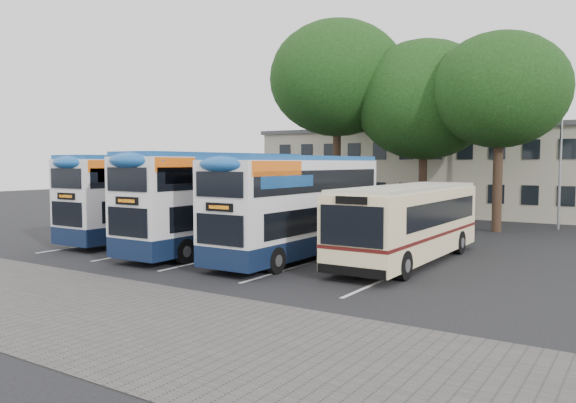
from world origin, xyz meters
The scene contains 12 objects.
ground centered at (0.00, 0.00, 0.00)m, with size 120.00×120.00×0.00m, color black.
paving_strip centered at (-2.00, -5.00, 0.01)m, with size 40.00×6.00×0.01m, color #595654.
bay_lines centered at (-3.75, 5.00, 0.01)m, with size 14.12×11.00×0.01m.
depot_building centered at (0.00, 26.99, 3.15)m, with size 32.40×8.40×6.20m.
lamp_post centered at (6.00, 19.97, 5.08)m, with size 0.25×1.05×9.06m.
tree_left centered at (-6.54, 17.61, 8.95)m, with size 8.51×8.51×12.58m.
tree_mid centered at (-1.31, 18.74, 7.40)m, with size 8.32×8.32×10.95m.
tree_right centered at (3.34, 17.19, 7.48)m, with size 7.16×7.16×10.55m.
bus_dd_left centered at (-9.82, 5.18, 2.21)m, with size 2.34×9.64×4.01m.
bus_dd_mid centered at (-5.05, 4.28, 2.26)m, with size 2.38×9.83×4.09m.
bus_dd_right centered at (-1.20, 4.49, 2.18)m, with size 2.30×9.51×3.96m.
bus_single centered at (2.71, 5.97, 1.61)m, with size 2.42×9.53×2.84m.
Camera 1 is at (10.22, -13.92, 3.71)m, focal length 35.00 mm.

